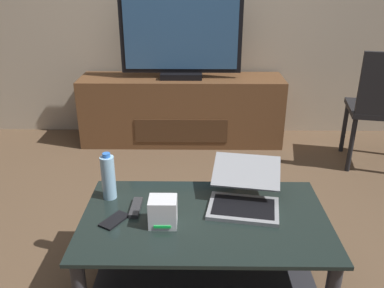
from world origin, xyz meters
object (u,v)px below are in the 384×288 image
object	(u,v)px
coffee_table	(204,239)
media_cabinet	(182,110)
television	(181,36)
router_box	(163,212)
cell_phone	(115,220)
tv_remote	(136,207)
dining_chair	(382,104)
laptop	(245,193)
water_bottle_near	(108,177)

from	to	relation	value
coffee_table	media_cabinet	distance (m)	1.86
coffee_table	television	distance (m)	1.95
coffee_table	media_cabinet	bearing A→B (deg)	95.32
media_cabinet	router_box	bearing A→B (deg)	-90.47
television	cell_phone	xyz separation A→B (m)	(-0.24, -1.87, -0.54)
router_box	tv_remote	size ratio (longest dim) A/B	0.83
dining_chair	cell_phone	xyz separation A→B (m)	(-1.76, -1.36, -0.12)
laptop	water_bottle_near	distance (m)	0.67
media_cabinet	television	distance (m)	0.65
coffee_table	router_box	size ratio (longest dim) A/B	8.64
coffee_table	router_box	world-z (taller)	router_box
television	router_box	size ratio (longest dim) A/B	7.64
media_cabinet	laptop	distance (m)	1.77
water_bottle_near	cell_phone	size ratio (longest dim) A/B	1.74
coffee_table	tv_remote	xyz separation A→B (m)	(-0.33, 0.06, 0.14)
coffee_table	cell_phone	bearing A→B (deg)	-174.48
router_box	media_cabinet	bearing A→B (deg)	89.53
media_cabinet	television	world-z (taller)	television
coffee_table	television	xyz separation A→B (m)	(-0.17, 1.83, 0.67)
coffee_table	cell_phone	size ratio (longest dim) A/B	8.15
laptop	tv_remote	xyz separation A→B (m)	(-0.52, -0.06, -0.05)
media_cabinet	water_bottle_near	distance (m)	1.72
water_bottle_near	cell_phone	distance (m)	0.24
coffee_table	dining_chair	distance (m)	1.91
coffee_table	television	bearing A→B (deg)	95.38
cell_phone	water_bottle_near	bearing A→B (deg)	137.51
cell_phone	dining_chair	bearing A→B (deg)	68.89
laptop	tv_remote	distance (m)	0.53
laptop	dining_chair	bearing A→B (deg)	46.09
media_cabinet	router_box	size ratio (longest dim) A/B	13.35
tv_remote	router_box	bearing A→B (deg)	-39.95
media_cabinet	tv_remote	xyz separation A→B (m)	(-0.16, -1.79, 0.12)
tv_remote	coffee_table	bearing A→B (deg)	-9.42
water_bottle_near	tv_remote	distance (m)	0.21
laptop	cell_phone	bearing A→B (deg)	-164.93
television	tv_remote	bearing A→B (deg)	-95.04
dining_chair	cell_phone	size ratio (longest dim) A/B	6.66
dining_chair	laptop	bearing A→B (deg)	-133.91
water_bottle_near	tv_remote	bearing A→B (deg)	-36.83
coffee_table	cell_phone	world-z (taller)	cell_phone
router_box	water_bottle_near	size ratio (longest dim) A/B	0.54
coffee_table	laptop	size ratio (longest dim) A/B	2.63
media_cabinet	laptop	xyz separation A→B (m)	(0.37, -1.72, 0.16)
cell_phone	router_box	bearing A→B (deg)	25.67
laptop	tv_remote	bearing A→B (deg)	-173.11
dining_chair	media_cabinet	bearing A→B (deg)	161.06
dining_chair	router_box	size ratio (longest dim) A/B	7.05
cell_phone	laptop	bearing A→B (deg)	46.22
coffee_table	tv_remote	bearing A→B (deg)	169.56
dining_chair	router_box	xyz separation A→B (m)	(-1.54, -1.39, -0.06)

